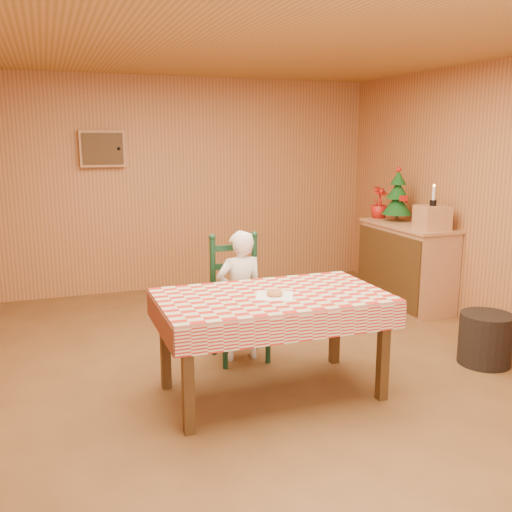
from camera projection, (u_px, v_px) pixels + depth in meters
The scene contains 13 objects.
ground at pixel (265, 376), 4.57m from camera, with size 6.00×6.00×0.00m, color brown.
cabin_walls at pixel (242, 144), 4.69m from camera, with size 5.10×6.05×2.65m.
dining_table at pixel (272, 305), 4.14m from camera, with size 1.66×0.96×0.77m.
ladder_chair at pixel (238, 301), 4.90m from camera, with size 0.44×0.40×1.08m.
seated_child at pixel (240, 296), 4.84m from camera, with size 0.41×0.27×1.12m, color white.
napkin at pixel (275, 296), 4.08m from camera, with size 0.26×0.26×0.00m, color white.
donut at pixel (275, 293), 4.07m from camera, with size 0.12×0.12×0.04m, color #CE864A.
shelf_unit at pixel (406, 265), 6.46m from camera, with size 0.54×1.24×0.93m.
crate at pixel (432, 218), 5.97m from camera, with size 0.30×0.30×0.25m, color tan.
christmas_tree at pixel (398, 197), 6.54m from camera, with size 0.34×0.34×0.62m.
flower_arrangement at pixel (379, 202), 6.82m from camera, with size 0.21×0.21×0.38m, color #B31810.
candle_set at pixel (433, 200), 5.93m from camera, with size 0.07×0.07×0.22m.
storage_bin at pixel (485, 339), 4.80m from camera, with size 0.44×0.44×0.44m, color black.
Camera 1 is at (-1.53, -3.99, 1.89)m, focal length 40.00 mm.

